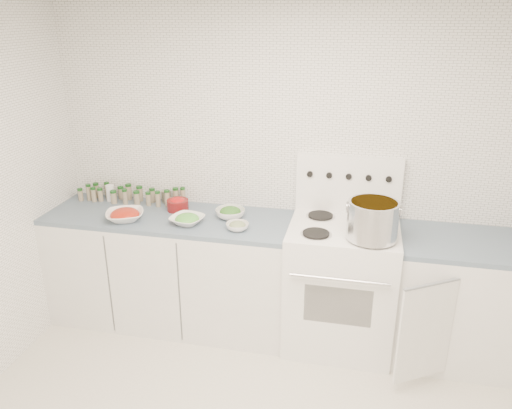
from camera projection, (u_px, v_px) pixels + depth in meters
name	position (u px, v px, depth m)	size (l,w,h in m)	color
room_walls	(233.00, 195.00, 2.25)	(3.54, 3.04, 2.52)	white
counter_left	(172.00, 268.00, 3.90)	(1.85, 0.62, 0.90)	white
stove	(341.00, 282.00, 3.62)	(0.76, 0.70, 1.36)	white
counter_right	(459.00, 300.00, 3.48)	(0.89, 0.84, 0.90)	white
stock_pot	(373.00, 219.00, 3.21)	(0.35, 0.33, 0.25)	silver
bowl_tomato	(125.00, 215.00, 3.65)	(0.36, 0.36, 0.09)	white
bowl_snowpea	(187.00, 219.00, 3.58)	(0.28, 0.28, 0.08)	white
bowl_broccoli	(230.00, 213.00, 3.68)	(0.27, 0.27, 0.09)	white
bowl_zucchini	(237.00, 226.00, 3.48)	(0.19, 0.19, 0.06)	white
bowl_pepper	(178.00, 204.00, 3.82)	(0.17, 0.17, 0.10)	maroon
salt_canister	(110.00, 193.00, 4.01)	(0.07, 0.07, 0.13)	white
tin_can	(166.00, 196.00, 3.98)	(0.07, 0.07, 0.10)	gray
spice_cluster	(130.00, 195.00, 3.98)	(0.87, 0.16, 0.14)	gray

